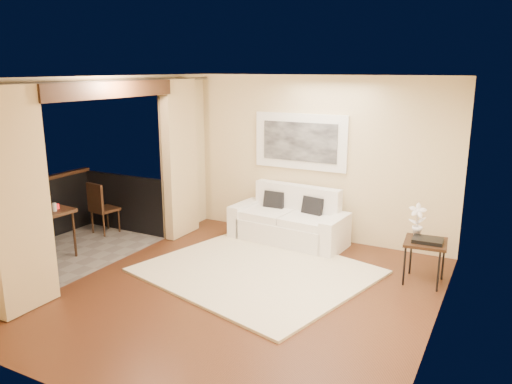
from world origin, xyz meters
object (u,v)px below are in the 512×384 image
Objects in this scene: balcony_chair_near at (16,221)px; ice_bucket at (46,201)px; orchid at (417,220)px; sofa at (290,223)px; side_table at (426,245)px; bistro_table at (46,215)px; balcony_chair_far at (100,205)px.

balcony_chair_near is 4.99× the size of ice_bucket.
ice_bucket is at bearing -160.64° from orchid.
orchid is 0.45× the size of balcony_chair_near.
sofa is 2.36m from side_table.
balcony_chair_near is (-3.32, -2.60, 0.26)m from sofa.
sofa is 3.82m from ice_bucket.
orchid is 5.34m from bistro_table.
bistro_table is (-5.13, -1.75, 0.16)m from side_table.
balcony_chair_far is (-5.14, -0.68, -0.28)m from orchid.
sofa is at bearing 163.41° from side_table.
sofa is 1.95× the size of balcony_chair_near.
bistro_table is 0.84× the size of balcony_chair_far.
balcony_chair_near reaches higher than ice_bucket.
balcony_chair_near is at bearing -158.84° from orchid.
orchid reaches higher than side_table.
bistro_table is 1.26m from balcony_chair_far.
orchid reaches higher than balcony_chair_near.
ice_bucket is (-5.10, -1.79, 0.06)m from orchid.
bistro_table is at bearing 106.40° from balcony_chair_far.
ice_bucket reaches higher than bistro_table.
balcony_chair_far is at bearing -174.52° from side_table.
sofa reaches higher than side_table.
side_table is 5.52m from ice_bucket.
orchid is at bearing 13.51° from balcony_chair_near.
orchid is at bearing -8.80° from sofa.
bistro_table is 0.49m from balcony_chair_near.
balcony_chair_far is (-5.30, -0.51, -0.00)m from side_table.
side_table is 0.64× the size of balcony_chair_far.
ice_bucket is at bearing -138.12° from sofa.
balcony_chair_far is at bearing 71.25° from balcony_chair_near.
bistro_table is 3.83× the size of ice_bucket.
balcony_chair_near is at bearing -137.41° from sofa.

